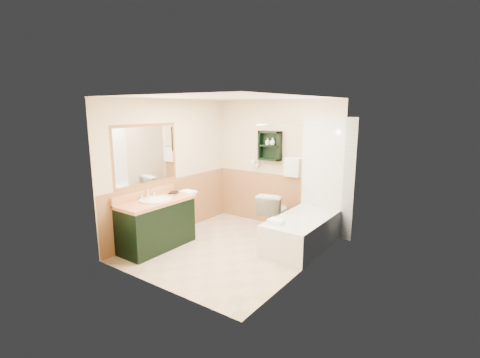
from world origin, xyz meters
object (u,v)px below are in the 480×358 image
at_px(toilet, 274,213).
at_px(vanity_book, 170,187).
at_px(wall_shelf, 270,146).
at_px(bathtub, 301,233).
at_px(vanity, 157,224).
at_px(soap_bottle_b, 273,142).
at_px(hair_dryer, 257,163).
at_px(soap_bottle_a, 268,143).

xyz_separation_m(toilet, vanity_book, (-1.40, -1.20, 0.52)).
height_order(wall_shelf, bathtub, wall_shelf).
xyz_separation_m(vanity, bathtub, (1.92, 1.36, -0.15)).
height_order(vanity, soap_bottle_b, soap_bottle_b).
xyz_separation_m(hair_dryer, bathtub, (1.33, -0.70, -0.95)).
bearing_deg(bathtub, hair_dryer, 152.16).
relative_size(wall_shelf, soap_bottle_b, 4.09).
distance_m(vanity, bathtub, 2.36).
xyz_separation_m(bathtub, soap_bottle_a, (-1.07, 0.67, 1.34)).
distance_m(bathtub, vanity_book, 2.36).
height_order(bathtub, soap_bottle_a, soap_bottle_a).
distance_m(vanity, soap_bottle_a, 2.51).
relative_size(hair_dryer, bathtub, 0.16).
bearing_deg(hair_dryer, wall_shelf, -4.76).
bearing_deg(soap_bottle_a, soap_bottle_b, 0.00).
distance_m(toilet, vanity_book, 1.91).
xyz_separation_m(soap_bottle_a, soap_bottle_b, (0.11, 0.00, 0.02)).
xyz_separation_m(bathtub, vanity_book, (-2.08, -0.90, 0.65)).
height_order(soap_bottle_a, soap_bottle_b, soap_bottle_b).
relative_size(soap_bottle_a, soap_bottle_b, 0.90).
relative_size(vanity, soap_bottle_b, 9.40).
distance_m(wall_shelf, hair_dryer, 0.46).
bearing_deg(soap_bottle_a, vanity_book, -122.95).
bearing_deg(soap_bottle_a, wall_shelf, 6.36).
height_order(vanity_book, soap_bottle_a, soap_bottle_a).
height_order(wall_shelf, soap_bottle_b, wall_shelf).
bearing_deg(soap_bottle_b, wall_shelf, 175.44).
xyz_separation_m(bathtub, toilet, (-0.69, 0.30, 0.13)).
bearing_deg(toilet, hair_dryer, -41.48).
relative_size(toilet, vanity_book, 3.78).
xyz_separation_m(vanity_book, soap_bottle_a, (1.02, 1.57, 0.69)).
relative_size(hair_dryer, soap_bottle_b, 1.79).
xyz_separation_m(toilet, soap_bottle_a, (-0.38, 0.37, 1.21)).
bearing_deg(hair_dryer, toilet, -31.98).
bearing_deg(vanity_book, hair_dryer, 38.23).
bearing_deg(vanity_book, soap_bottle_a, 30.74).
relative_size(vanity, soap_bottle_a, 10.41).
height_order(wall_shelf, hair_dryer, wall_shelf).
distance_m(vanity_book, soap_bottle_a, 1.99).
height_order(wall_shelf, vanity_book, wall_shelf).
bearing_deg(soap_bottle_b, bathtub, -34.84).
relative_size(bathtub, soap_bottle_a, 12.37).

